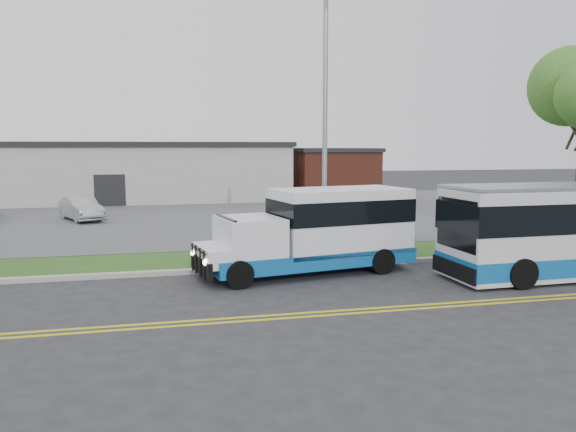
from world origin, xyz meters
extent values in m
plane|color=#28282B|center=(0.00, 0.00, 0.00)|extent=(140.00, 140.00, 0.00)
cube|color=gold|center=(0.00, -3.85, 0.01)|extent=(70.00, 0.12, 0.01)
cube|color=gold|center=(0.00, -4.15, 0.01)|extent=(70.00, 0.12, 0.01)
cube|color=#9E9B93|center=(0.00, 1.10, 0.07)|extent=(80.00, 0.30, 0.15)
cube|color=#294B19|center=(0.00, 2.90, 0.05)|extent=(80.00, 3.30, 0.10)
cube|color=#4C4C4F|center=(0.00, 17.00, 0.05)|extent=(80.00, 25.00, 0.10)
cube|color=#9E9E99|center=(-6.00, 27.00, 2.00)|extent=(25.00, 10.00, 4.00)
cube|color=black|center=(-6.00, 27.00, 4.17)|extent=(25.40, 10.40, 0.35)
cube|color=black|center=(-6.00, 22.05, 1.10)|extent=(2.00, 0.15, 2.20)
cube|color=brown|center=(10.50, 26.00, 1.80)|extent=(6.00, 7.00, 3.60)
cube|color=black|center=(10.50, 26.00, 3.75)|extent=(6.30, 7.30, 0.30)
cylinder|color=gray|center=(3.00, 2.80, 4.85)|extent=(0.18, 0.18, 9.50)
cube|color=#0E579E|center=(1.80, 0.39, 0.54)|extent=(6.95, 3.39, 0.49)
cube|color=silver|center=(2.86, 0.58, 1.66)|extent=(4.64, 2.98, 2.05)
cube|color=black|center=(2.86, 0.58, 2.01)|extent=(4.66, 3.02, 0.73)
cube|color=silver|center=(-0.22, 0.03, 1.32)|extent=(2.11, 2.38, 1.17)
cube|color=black|center=(-0.94, -0.10, 1.52)|extent=(0.43, 1.85, 0.88)
cube|color=silver|center=(-1.28, -0.16, 0.83)|extent=(1.32, 2.15, 0.54)
cube|color=black|center=(-1.71, -0.24, 0.54)|extent=(0.50, 2.00, 0.49)
sphere|color=#FFD88C|center=(-1.63, -0.97, 0.78)|extent=(0.23, 0.23, 0.20)
sphere|color=#FFD88C|center=(-1.89, 0.47, 0.78)|extent=(0.23, 0.23, 0.20)
cylinder|color=black|center=(-0.71, -1.13, 0.41)|extent=(0.86, 0.42, 0.82)
cylinder|color=black|center=(-1.08, 0.95, 0.41)|extent=(0.86, 0.42, 0.82)
cylinder|color=black|center=(4.01, -0.29, 0.41)|extent=(0.86, 0.42, 0.82)
cylinder|color=black|center=(3.64, 1.79, 0.41)|extent=(0.86, 0.42, 0.82)
cube|color=black|center=(5.68, -1.92, 1.78)|extent=(0.14, 2.15, 1.50)
cube|color=black|center=(5.61, -1.92, 0.42)|extent=(0.17, 2.34, 0.47)
cylinder|color=black|center=(7.15, -2.99, 0.45)|extent=(0.91, 0.32, 0.90)
cylinder|color=black|center=(7.10, -0.78, 0.45)|extent=(0.91, 0.32, 0.90)
imported|color=#A4A7AB|center=(-6.93, 14.85, 0.74)|extent=(2.83, 4.08, 1.28)
camera|label=1|loc=(-2.92, -16.73, 4.07)|focal=35.00mm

